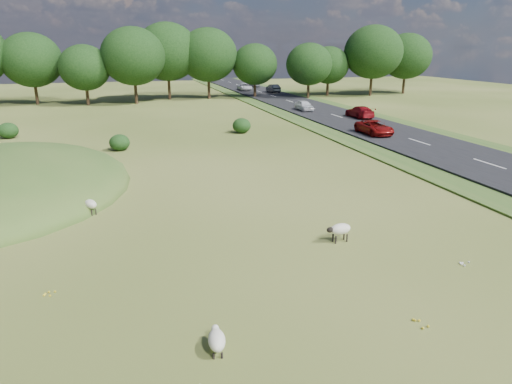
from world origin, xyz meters
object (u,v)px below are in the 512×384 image
sheep_3 (217,340)px  car_5 (273,88)px  car_2 (254,83)px  car_7 (245,87)px  car_3 (360,112)px  sheep_0 (90,204)px  sheep_2 (340,229)px  car_1 (374,127)px  car_6 (304,105)px

sheep_3 → car_5: size_ratio=0.26×
car_2 → car_5: bearing=90.0°
car_5 → car_7: 6.70m
car_2 → car_3: 44.44m
sheep_0 → car_5: car_5 is taller
sheep_0 → sheep_2: 12.26m
sheep_3 → car_7: size_ratio=0.25×
sheep_0 → car_1: 28.12m
sheep_0 → sheep_3: sheep_0 is taller
car_7 → sheep_3: bearing=-105.4°
car_1 → car_5: car_5 is taller
sheep_3 → car_2: 84.55m
sheep_3 → car_3: car_3 is taller
sheep_0 → sheep_2: bearing=-151.5°
car_3 → car_5: car_5 is taller
car_2 → car_7: (-3.80, -7.26, -0.04)m
sheep_0 → car_7: car_7 is taller
sheep_3 → car_3: 43.81m
car_2 → car_6: bearing=84.1°
sheep_2 → car_3: bearing=-124.7°
sheep_3 → car_7: bearing=-8.7°
sheep_3 → car_5: (24.06, 68.27, 0.57)m
sheep_2 → car_7: bearing=-106.4°
sheep_0 → sheep_2: size_ratio=0.92×
sheep_3 → car_6: car_6 is taller
sheep_2 → car_6: 40.72m
car_3 → sheep_3: bearing=56.7°
sheep_0 → car_3: car_3 is taller
sheep_0 → sheep_3: 12.95m
car_5 → car_7: bearing=-55.5°
car_2 → car_5: (0.00, -12.78, 0.05)m
car_2 → car_3: (0.00, -44.44, -0.01)m
car_5 → car_7: size_ratio=0.97×
car_2 → car_7: 8.19m
car_1 → car_7: bearing=90.0°
car_3 → car_5: (0.00, 31.66, 0.06)m
car_2 → sheep_2: bearing=76.9°
car_3 → car_7: bearing=-84.2°
car_6 → car_7: bearing=90.0°
car_2 → car_3: bearing=90.0°
sheep_3 → car_7: car_7 is taller
sheep_2 → car_2: 77.26m
car_1 → car_3: size_ratio=1.00×
sheep_3 → car_3: size_ratio=0.24×
sheep_0 → car_7: 66.00m
sheep_2 → sheep_3: 8.72m
car_6 → car_3: bearing=-63.2°
car_6 → car_1: bearing=-90.0°
sheep_2 → sheep_3: sheep_2 is taller
car_6 → car_7: size_ratio=0.83×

